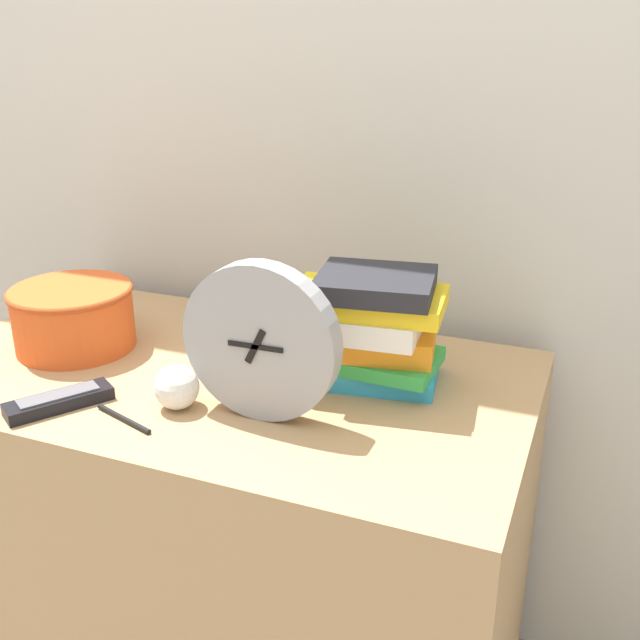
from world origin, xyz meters
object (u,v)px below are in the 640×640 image
Objects in this scene: crumpled_paper_ball at (178,387)px; tv_remote at (59,401)px; desk_clock at (261,342)px; basket at (73,315)px; pen at (124,419)px; book_stack at (369,328)px.

tv_remote is at bearing -158.60° from crumpled_paper_ball.
desk_clock reaches higher than tv_remote.
basket is at bearing 156.32° from crumpled_paper_ball.
basket is 1.36× the size of tv_remote.
tv_remote is (0.13, -0.20, -0.05)m from basket.
pen is (-0.06, -0.07, -0.03)m from crumpled_paper_ball.
crumpled_paper_ball is at bearing -23.68° from basket.
desk_clock is at bearing 26.62° from pen.
desk_clock reaches higher than crumpled_paper_ball.
book_stack is at bearing 41.04° from pen.
crumpled_paper_ball is 0.09m from pen.
pen is (0.12, 0.00, -0.01)m from tv_remote.
basket reaches higher than pen.
pen is at bearing 0.26° from tv_remote.
basket is at bearing 166.16° from desk_clock.
basket is 0.33m from crumpled_paper_ball.
desk_clock is 1.10× the size of basket.
book_stack reaches higher than pen.
crumpled_paper_ball is at bearing -168.90° from desk_clock.
crumpled_paper_ball is (0.17, 0.07, 0.02)m from tv_remote.
desk_clock is at bearing 11.10° from crumpled_paper_ball.
desk_clock reaches higher than pen.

